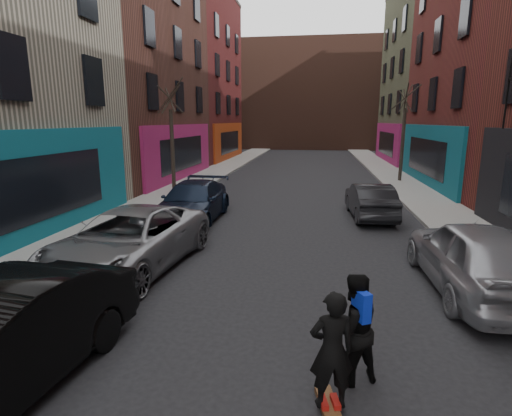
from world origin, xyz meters
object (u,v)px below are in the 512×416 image
(parked_left_far, at_px, (129,240))
(parked_right_far, at_px, (475,256))
(parked_left_end, at_px, (193,202))
(skateboarder, at_px, (332,350))
(pedestrian, at_px, (353,328))
(tree_right_far, at_px, (404,124))
(parked_right_end, at_px, (370,200))
(tree_left_far, at_px, (172,128))
(skateboard, at_px, (329,408))

(parked_left_far, height_order, parked_right_far, parked_right_far)
(parked_left_far, relative_size, parked_left_end, 1.09)
(parked_left_end, bearing_deg, skateboarder, -63.89)
(parked_right_far, relative_size, pedestrian, 2.93)
(tree_right_far, xyz_separation_m, pedestrian, (-4.54, -20.21, -2.69))
(parked_right_end, distance_m, skateboarder, 11.36)
(tree_left_far, height_order, skateboard, tree_left_far)
(tree_right_far, relative_size, skateboard, 8.50)
(tree_left_far, xyz_separation_m, pedestrian, (7.86, -14.21, -2.54))
(parked_left_far, distance_m, pedestrian, 6.48)
(parked_left_far, height_order, skateboarder, skateboarder)
(tree_right_far, relative_size, parked_left_end, 1.34)
(tree_left_far, distance_m, skateboarder, 16.90)
(parked_left_far, distance_m, parked_left_end, 5.08)
(tree_left_far, height_order, pedestrian, tree_left_far)
(tree_left_far, bearing_deg, tree_right_far, 25.82)
(parked_left_far, xyz_separation_m, parked_left_end, (0.09, 5.08, -0.03))
(parked_left_end, bearing_deg, parked_left_far, -91.74)
(parked_right_end, xyz_separation_m, skateboarder, (-1.86, -11.20, 0.22))
(tree_left_far, distance_m, parked_right_end, 10.46)
(pedestrian, bearing_deg, skateboard, 38.35)
(skateboarder, bearing_deg, skateboard, 180.00)
(parked_left_far, relative_size, skateboarder, 3.47)
(tree_left_far, relative_size, tree_right_far, 0.96)
(parked_left_far, relative_size, parked_right_far, 1.14)
(tree_left_far, xyz_separation_m, skateboarder, (7.54, -14.92, -2.48))
(parked_left_end, bearing_deg, parked_right_far, -33.72)
(parked_right_end, relative_size, skateboarder, 2.59)
(tree_right_far, height_order, parked_left_end, tree_right_far)
(parked_right_end, height_order, skateboard, parked_right_end)
(parked_right_far, bearing_deg, parked_left_far, -2.68)
(parked_right_far, relative_size, skateboard, 6.08)
(tree_left_far, bearing_deg, pedestrian, -61.04)
(parked_left_end, distance_m, skateboard, 10.75)
(tree_left_far, xyz_separation_m, skateboard, (7.54, -14.92, -3.33))
(skateboard, bearing_deg, parked_right_far, 40.44)
(tree_right_far, distance_m, skateboarder, 21.64)
(tree_right_far, xyz_separation_m, skateboarder, (-4.86, -20.92, -2.63))
(parked_right_far, height_order, skateboarder, skateboarder)
(parked_left_end, distance_m, pedestrian, 10.26)
(pedestrian, bearing_deg, parked_right_far, -156.39)
(tree_right_far, height_order, parked_right_end, tree_right_far)
(tree_left_far, relative_size, skateboard, 8.12)
(tree_right_far, relative_size, parked_right_far, 1.40)
(parked_left_end, distance_m, parked_right_far, 9.66)
(skateboard, bearing_deg, tree_left_far, 104.30)
(parked_right_far, bearing_deg, skateboarder, 51.53)
(parked_right_far, relative_size, parked_right_end, 1.18)
(parked_right_end, bearing_deg, pedestrian, 78.12)
(skateboarder, relative_size, pedestrian, 0.96)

